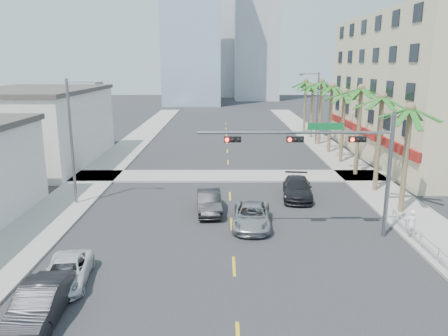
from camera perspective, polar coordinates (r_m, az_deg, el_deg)
name	(u,v)px	position (r m, az deg, el deg)	size (l,w,h in m)	color
ground	(236,310)	(19.09, 1.63, -18.01)	(260.00, 260.00, 0.00)	#262628
sidewalk_right	(368,182)	(39.65, 18.30, -1.70)	(4.00, 120.00, 0.15)	gray
sidewalk_left	(90,182)	(39.30, -17.11, -1.74)	(4.00, 120.00, 0.15)	gray
sidewalk_cross	(229,176)	(39.54, 0.63, -1.05)	(80.00, 4.00, 0.15)	gray
building_right	(438,88)	(51.55, 26.13, 9.35)	(15.25, 28.00, 15.00)	beige
building_left_far	(37,128)	(48.57, -23.22, 4.82)	(11.00, 18.00, 7.20)	beige
tower_far_left	(192,4)	(112.41, -4.26, 20.57)	(14.00, 14.00, 48.00)	#99B2C6
tower_far_center	(215,27)	(141.73, -1.25, 17.89)	(16.00, 16.00, 42.00)	#ADADB2
traffic_signal_mast	(335,153)	(25.52, 14.24, 1.96)	(11.12, 0.54, 7.20)	slate
palm_tree_0	(410,110)	(30.92, 23.17, 7.03)	(4.80, 4.80, 7.80)	brown
palm_tree_1	(382,98)	(35.71, 19.96, 8.58)	(4.80, 4.80, 8.16)	brown
palm_tree_2	(361,90)	(40.61, 17.50, 9.75)	(4.80, 4.80, 8.52)	brown
palm_tree_3	(345,94)	(45.63, 15.48, 9.34)	(4.80, 4.80, 7.80)	brown
palm_tree_4	(332,87)	(50.63, 13.93, 10.18)	(4.80, 4.80, 8.16)	brown
palm_tree_5	(322,82)	(55.67, 12.66, 10.87)	(4.80, 4.80, 8.52)	brown
palm_tree_6	(313,86)	(60.78, 11.54, 10.45)	(4.80, 4.80, 7.80)	brown
palm_tree_7	(306,82)	(65.86, 10.65, 11.00)	(4.80, 4.80, 8.16)	brown
streetlight_left	(74,136)	(32.39, -19.02, 4.00)	(2.55, 0.25, 9.00)	slate
streetlight_right	(316,105)	(55.71, 11.90, 8.10)	(2.55, 0.25, 9.00)	slate
guardrail	(421,238)	(26.47, 24.34, -8.36)	(0.08, 8.08, 1.00)	silver
car_parked_mid	(39,304)	(19.41, -22.98, -16.04)	(1.59, 4.57, 1.51)	black
car_parked_far	(66,272)	(21.95, -19.90, -12.67)	(1.97, 4.27, 1.19)	silver
car_lane_left	(209,202)	(30.00, -1.97, -4.46)	(1.58, 4.53, 1.49)	black
car_lane_center	(252,216)	(27.52, 3.63, -6.28)	(2.28, 4.94, 1.37)	#ADACB1
car_lane_right	(297,188)	(33.66, 9.54, -2.62)	(2.12, 5.22, 1.52)	black
pedestrian	(411,224)	(27.52, 23.25, -6.73)	(0.61, 0.40, 1.67)	white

